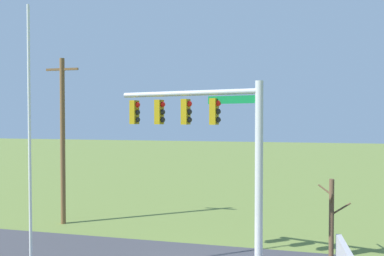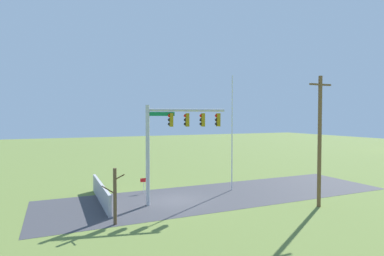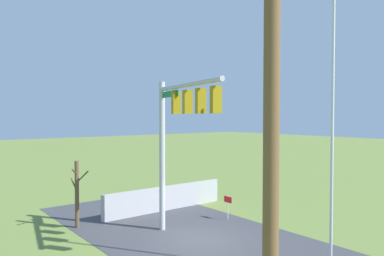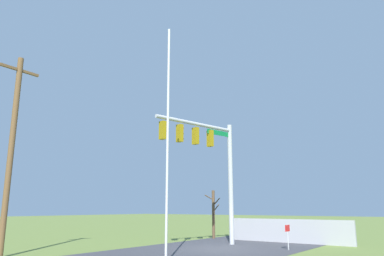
# 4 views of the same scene
# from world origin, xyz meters

# --- Properties ---
(ground_plane) EXTENTS (160.00, 160.00, 0.00)m
(ground_plane) POSITION_xyz_m (0.00, 0.00, 0.00)
(ground_plane) COLOR olive
(road_surface) EXTENTS (28.00, 8.00, 0.01)m
(road_surface) POSITION_xyz_m (-4.00, 0.00, 0.01)
(road_surface) COLOR #3D3D42
(road_surface) RESTS_ON ground_plane
(sidewalk_corner) EXTENTS (6.00, 6.00, 0.01)m
(sidewalk_corner) POSITION_xyz_m (3.26, 0.51, 0.00)
(sidewalk_corner) COLOR #B7B5AD
(sidewalk_corner) RESTS_ON ground_plane
(retaining_fence) EXTENTS (0.20, 7.92, 1.40)m
(retaining_fence) POSITION_xyz_m (5.18, -1.66, 0.70)
(retaining_fence) COLOR #A8A8AD
(retaining_fence) RESTS_ON ground_plane
(signal_mast) EXTENTS (5.62, 1.44, 7.08)m
(signal_mast) POSITION_xyz_m (0.56, 0.88, 5.06)
(signal_mast) COLOR #B2B5BA
(signal_mast) RESTS_ON ground_plane
(flagpole) EXTENTS (0.10, 0.10, 9.74)m
(flagpole) POSITION_xyz_m (-5.58, -1.11, 4.87)
(flagpole) COLOR silver
(flagpole) RESTS_ON ground_plane
(utility_pole) EXTENTS (1.90, 0.26, 9.06)m
(utility_pole) POSITION_xyz_m (-8.53, 5.63, 4.70)
(utility_pole) COLOR brown
(utility_pole) RESTS_ON ground_plane
(bare_tree) EXTENTS (1.27, 1.02, 3.28)m
(bare_tree) POSITION_xyz_m (5.11, 3.60, 1.70)
(bare_tree) COLOR brown
(bare_tree) RESTS_ON ground_plane
(open_sign) EXTENTS (0.56, 0.04, 1.22)m
(open_sign) POSITION_xyz_m (1.57, -3.17, 0.91)
(open_sign) COLOR silver
(open_sign) RESTS_ON ground_plane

